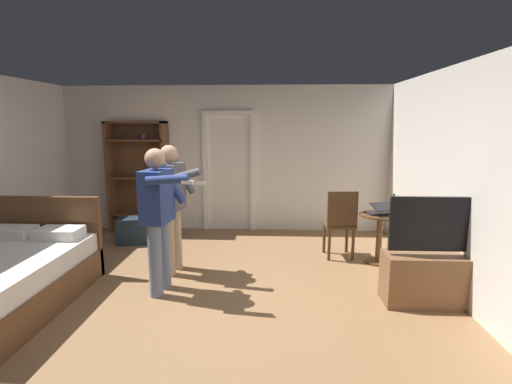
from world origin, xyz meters
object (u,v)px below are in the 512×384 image
object	(u,v)px
bottle_on_table	(393,206)
wooden_chair	(340,221)
bed	(1,280)
bookshelf	(139,172)
laptop	(380,211)
side_table	(379,230)
tv_flatscreen	(433,272)
person_striped_shirt	(172,200)
suitcase_dark	(135,230)
person_blue_shirt	(158,211)

from	to	relation	value
bottle_on_table	wooden_chair	bearing A→B (deg)	159.24
bed	bookshelf	world-z (taller)	bookshelf
laptop	side_table	bearing A→B (deg)	66.78
tv_flatscreen	wooden_chair	size ratio (longest dim) A/B	1.19
bottle_on_table	person_striped_shirt	world-z (taller)	person_striped_shirt
side_table	bottle_on_table	xyz separation A→B (m)	(0.14, -0.08, 0.36)
person_striped_shirt	suitcase_dark	size ratio (longest dim) A/B	3.02
person_blue_shirt	bottle_on_table	bearing A→B (deg)	18.99
person_blue_shirt	suitcase_dark	world-z (taller)	person_blue_shirt
laptop	person_blue_shirt	distance (m)	2.92
suitcase_dark	bottle_on_table	bearing A→B (deg)	-23.78
side_table	person_striped_shirt	bearing A→B (deg)	-170.70
bookshelf	wooden_chair	distance (m)	3.62
laptop	person_blue_shirt	size ratio (longest dim) A/B	0.24
tv_flatscreen	bottle_on_table	distance (m)	1.24
tv_flatscreen	laptop	xyz separation A→B (m)	(-0.27, 1.18, 0.40)
wooden_chair	person_striped_shirt	world-z (taller)	person_striped_shirt
laptop	bottle_on_table	distance (m)	0.18
person_striped_shirt	suitcase_dark	distance (m)	1.67
bottle_on_table	bed	bearing A→B (deg)	-161.85
bookshelf	side_table	xyz separation A→B (m)	(3.85, -1.46, -0.59)
person_striped_shirt	bed	bearing A→B (deg)	-144.92
person_blue_shirt	person_striped_shirt	world-z (taller)	same
laptop	person_striped_shirt	size ratio (longest dim) A/B	0.24
side_table	person_striped_shirt	distance (m)	2.83
person_blue_shirt	side_table	bearing A→B (deg)	21.36
bottle_on_table	suitcase_dark	xyz separation A→B (m)	(-3.83, 0.80, -0.62)
laptop	wooden_chair	distance (m)	0.57
tv_flatscreen	laptop	distance (m)	1.27
tv_flatscreen	person_striped_shirt	world-z (taller)	person_striped_shirt
laptop	person_striped_shirt	world-z (taller)	person_striped_shirt
bookshelf	side_table	distance (m)	4.16
bed	person_blue_shirt	xyz separation A→B (m)	(1.56, 0.46, 0.65)
bottle_on_table	side_table	bearing A→B (deg)	150.26
person_blue_shirt	person_striped_shirt	size ratio (longest dim) A/B	1.00
tv_flatscreen	bookshelf	bearing A→B (deg)	146.85
wooden_chair	bed	bearing A→B (deg)	-155.82
person_blue_shirt	person_striped_shirt	distance (m)	0.62
laptop	person_blue_shirt	world-z (taller)	person_blue_shirt
laptop	bottle_on_table	bearing A→B (deg)	-13.74
bottle_on_table	suitcase_dark	world-z (taller)	bottle_on_table
tv_flatscreen	wooden_chair	xyz separation A→B (m)	(-0.76, 1.38, 0.19)
tv_flatscreen	side_table	world-z (taller)	tv_flatscreen
bookshelf	tv_flatscreen	world-z (taller)	bookshelf
suitcase_dark	wooden_chair	bearing A→B (deg)	-21.87
bookshelf	person_striped_shirt	size ratio (longest dim) A/B	1.18
bed	suitcase_dark	distance (m)	2.34
wooden_chair	person_striped_shirt	distance (m)	2.36
bed	tv_flatscreen	size ratio (longest dim) A/B	1.75
bookshelf	tv_flatscreen	distance (m)	4.95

